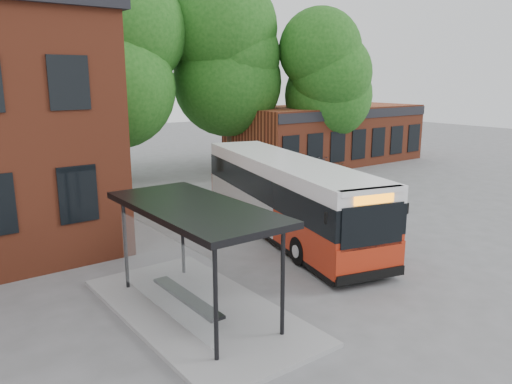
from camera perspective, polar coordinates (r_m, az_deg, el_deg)
ground at (r=16.60m, az=5.15°, el=-8.12°), size 100.00×100.00×0.00m
shop_row at (r=36.20m, az=8.09°, el=6.54°), size 14.00×6.20×4.00m
bus_shelter at (r=12.83m, az=-6.88°, el=-7.67°), size 3.60×7.00×2.90m
bike_rail at (r=29.70m, az=5.58°, el=1.69°), size 5.20×0.10×0.38m
tree_1 at (r=30.67m, az=-15.28°, el=11.09°), size 7.92×7.92×10.40m
tree_2 at (r=33.07m, az=-3.08°, el=12.14°), size 7.92×7.92×11.00m
tree_3 at (r=33.18m, az=8.22°, el=10.54°), size 7.04×7.04×9.28m
city_bus at (r=19.32m, az=3.36°, el=-0.51°), size 5.24×11.75×2.92m
bicycle_0 at (r=28.55m, az=2.41°, el=1.80°), size 1.73×0.79×0.88m
bicycle_1 at (r=29.22m, az=3.05°, el=2.22°), size 1.81×1.04×1.05m
bicycle_2 at (r=29.86m, az=4.50°, el=2.21°), size 1.58×0.59×0.82m
bicycle_3 at (r=30.38m, az=5.14°, el=2.56°), size 1.75×0.89×1.01m
bicycle_4 at (r=29.47m, az=6.33°, el=2.12°), size 1.74×0.61×0.91m
bicycle_5 at (r=31.00m, az=7.09°, el=2.67°), size 1.64×1.02×0.95m
bicycle_6 at (r=31.20m, az=9.04°, el=2.53°), size 1.57×0.70×0.80m
bicycle_7 at (r=31.75m, az=7.43°, el=3.04°), size 1.92×1.07×1.11m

